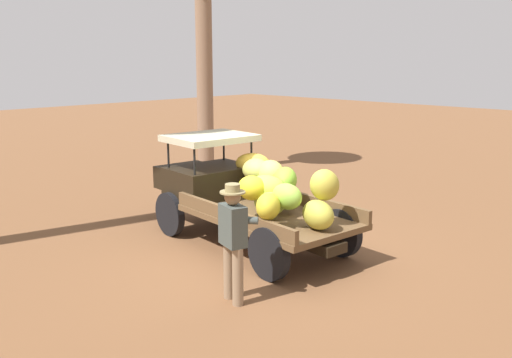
# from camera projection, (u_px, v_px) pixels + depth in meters

# --- Properties ---
(ground_plane) EXTENTS (60.00, 60.00, 0.00)m
(ground_plane) POSITION_uv_depth(u_px,v_px,m) (266.00, 254.00, 9.46)
(ground_plane) COLOR brown
(truck) EXTENTS (4.57, 2.15, 1.85)m
(truck) POSITION_uv_depth(u_px,v_px,m) (243.00, 191.00, 9.91)
(truck) COLOR black
(truck) RESTS_ON ground
(farmer) EXTENTS (0.54, 0.50, 1.65)m
(farmer) POSITION_uv_depth(u_px,v_px,m) (233.00, 236.00, 7.43)
(farmer) COLOR #8C7155
(farmer) RESTS_ON ground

